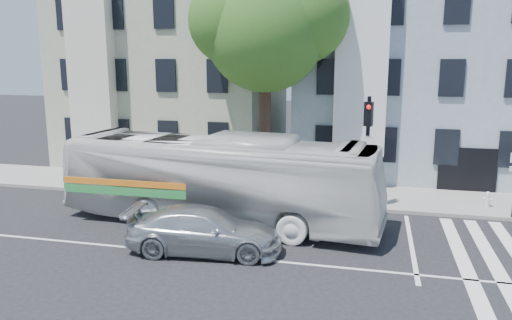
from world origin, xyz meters
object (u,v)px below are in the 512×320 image
(bus, at_px, (219,180))
(fire_hydrant, at_px, (488,199))
(traffic_signal, at_px, (368,139))
(sedan, at_px, (204,230))

(bus, xyz_separation_m, fire_hydrant, (10.46, 4.20, -1.24))
(traffic_signal, bearing_deg, sedan, -112.88)
(bus, bearing_deg, traffic_signal, -57.03)
(sedan, bearing_deg, traffic_signal, -47.22)
(bus, height_order, fire_hydrant, bus)
(sedan, relative_size, fire_hydrant, 7.69)
(sedan, relative_size, traffic_signal, 1.06)
(bus, distance_m, traffic_signal, 6.25)
(bus, height_order, sedan, bus)
(bus, relative_size, fire_hydrant, 18.80)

